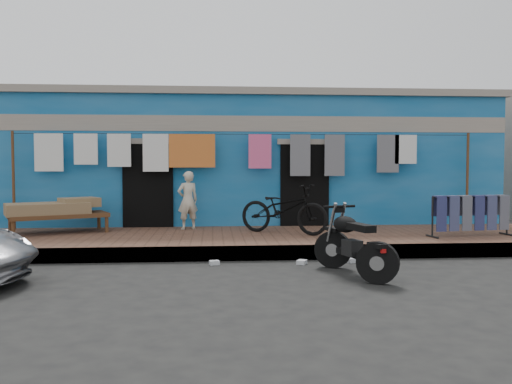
# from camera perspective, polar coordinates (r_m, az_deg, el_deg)

# --- Properties ---
(ground) EXTENTS (80.00, 80.00, 0.00)m
(ground) POSITION_cam_1_polar(r_m,az_deg,el_deg) (7.84, 1.17, -9.20)
(ground) COLOR black
(ground) RESTS_ON ground
(sidewalk) EXTENTS (28.00, 3.00, 0.25)m
(sidewalk) POSITION_cam_1_polar(r_m,az_deg,el_deg) (10.76, -0.42, -5.18)
(sidewalk) COLOR brown
(sidewalk) RESTS_ON ground
(curb) EXTENTS (28.00, 0.10, 0.25)m
(curb) POSITION_cam_1_polar(r_m,az_deg,el_deg) (9.33, 0.22, -6.44)
(curb) COLOR gray
(curb) RESTS_ON ground
(building) EXTENTS (12.20, 5.20, 3.36)m
(building) POSITION_cam_1_polar(r_m,az_deg,el_deg) (14.63, -1.55, 3.11)
(building) COLOR #105998
(building) RESTS_ON ground
(clothesline) EXTENTS (10.06, 0.06, 2.10)m
(clothesline) POSITION_cam_1_polar(r_m,az_deg,el_deg) (11.88, -2.88, 3.81)
(clothesline) COLOR brown
(clothesline) RESTS_ON sidewalk
(seated_person) EXTENTS (0.53, 0.44, 1.25)m
(seated_person) POSITION_cam_1_polar(r_m,az_deg,el_deg) (11.68, -7.19, -0.87)
(seated_person) COLOR beige
(seated_person) RESTS_ON sidewalk
(bicycle) EXTENTS (1.94, 1.58, 1.22)m
(bicycle) POSITION_cam_1_polar(r_m,az_deg,el_deg) (10.87, 2.94, -1.21)
(bicycle) COLOR black
(bicycle) RESTS_ON sidewalk
(motorcycle) EXTENTS (1.41, 1.87, 1.01)m
(motorcycle) POSITION_cam_1_polar(r_m,az_deg,el_deg) (8.16, 10.26, -5.15)
(motorcycle) COLOR black
(motorcycle) RESTS_ON ground
(charpoy) EXTENTS (2.69, 2.42, 0.67)m
(charpoy) POSITION_cam_1_polar(r_m,az_deg,el_deg) (11.70, -20.05, -2.44)
(charpoy) COLOR brown
(charpoy) RESTS_ON sidewalk
(jeans_rack) EXTENTS (1.80, 0.81, 0.82)m
(jeans_rack) POSITION_cam_1_polar(r_m,az_deg,el_deg) (11.28, 21.64, -2.28)
(jeans_rack) COLOR black
(jeans_rack) RESTS_ON sidewalk
(litter_a) EXTENTS (0.18, 0.15, 0.07)m
(litter_a) POSITION_cam_1_polar(r_m,az_deg,el_deg) (8.97, -4.41, -7.43)
(litter_a) COLOR silver
(litter_a) RESTS_ON ground
(litter_b) EXTENTS (0.18, 0.17, 0.07)m
(litter_b) POSITION_cam_1_polar(r_m,az_deg,el_deg) (9.26, 9.98, -7.12)
(litter_b) COLOR silver
(litter_b) RESTS_ON ground
(litter_c) EXTENTS (0.20, 0.22, 0.07)m
(litter_c) POSITION_cam_1_polar(r_m,az_deg,el_deg) (9.02, 4.85, -7.36)
(litter_c) COLOR silver
(litter_c) RESTS_ON ground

